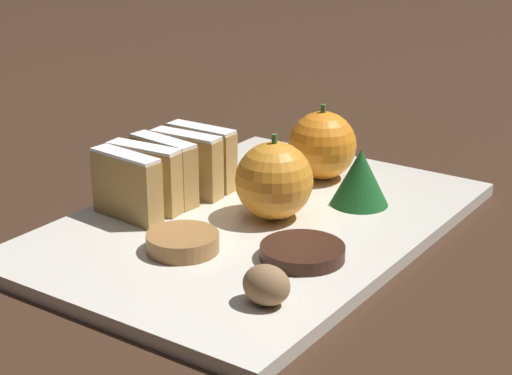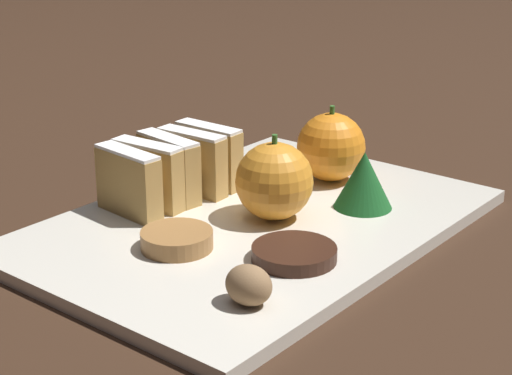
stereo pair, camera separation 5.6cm
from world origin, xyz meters
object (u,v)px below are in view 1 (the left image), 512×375
(orange_far, at_px, (322,145))
(walnut, at_px, (266,285))
(chocolate_cookie, at_px, (302,252))
(orange_near, at_px, (274,181))

(orange_far, relative_size, walnut, 2.11)
(orange_far, distance_m, chocolate_cookie, 0.20)
(walnut, distance_m, chocolate_cookie, 0.08)
(orange_far, bearing_deg, walnut, -67.86)
(orange_near, xyz_separation_m, walnut, (0.09, -0.14, -0.02))
(walnut, height_order, chocolate_cookie, walnut)
(orange_near, xyz_separation_m, chocolate_cookie, (0.07, -0.06, -0.03))
(walnut, bearing_deg, chocolate_cookie, 103.12)
(orange_far, height_order, walnut, orange_far)
(walnut, bearing_deg, orange_near, 121.48)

